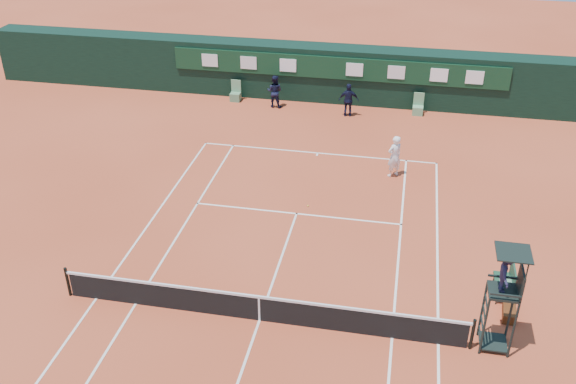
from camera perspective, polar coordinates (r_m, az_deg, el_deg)
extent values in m
plane|color=#C14D2D|center=(20.47, -2.54, -11.32)|extent=(90.00, 90.00, 0.00)
cube|color=white|center=(30.23, 2.66, 3.48)|extent=(11.05, 0.08, 0.01)
cube|color=white|center=(20.17, 13.21, -13.01)|extent=(0.08, 23.85, 0.01)
cube|color=silver|center=(22.16, -16.66, -9.04)|extent=(0.08, 23.85, 0.01)
cube|color=white|center=(20.11, 9.23, -12.67)|extent=(0.08, 23.85, 0.01)
cube|color=silver|center=(21.62, -13.37, -9.63)|extent=(0.08, 23.85, 0.01)
cube|color=white|center=(25.50, 0.77, -1.94)|extent=(8.31, 0.08, 0.01)
cube|color=silver|center=(20.47, -2.54, -11.30)|extent=(0.08, 12.88, 0.01)
cube|color=silver|center=(30.09, 2.61, 3.36)|extent=(0.08, 0.30, 0.01)
cube|color=black|center=(20.18, -2.57, -10.36)|extent=(12.60, 0.04, 0.90)
cube|color=silver|center=(19.87, -2.60, -9.31)|extent=(12.80, 0.06, 0.08)
cube|color=silver|center=(20.17, -2.57, -10.34)|extent=(0.06, 0.05, 0.92)
cylinder|color=black|center=(19.91, 16.07, -12.06)|extent=(0.10, 0.10, 1.10)
cylinder|color=black|center=(22.23, -18.98, -7.55)|extent=(0.10, 0.10, 1.10)
cube|color=black|center=(35.92, 4.42, 10.44)|extent=(40.00, 1.50, 3.00)
cube|color=#0D321D|center=(34.96, 4.29, 10.93)|extent=(18.00, 0.10, 1.20)
cube|color=silver|center=(36.33, -6.97, 11.54)|extent=(0.90, 0.04, 0.70)
cube|color=silver|center=(35.74, -3.53, 11.39)|extent=(0.90, 0.04, 0.70)
cube|color=white|center=(35.27, 0.00, 11.19)|extent=(0.90, 0.04, 0.70)
cube|color=white|center=(34.80, 5.93, 10.76)|extent=(0.90, 0.04, 0.70)
cube|color=silver|center=(34.69, 9.60, 10.44)|extent=(0.90, 0.04, 0.70)
cube|color=white|center=(34.72, 13.28, 10.07)|extent=(0.90, 0.04, 0.70)
cube|color=white|center=(34.85, 16.26, 9.75)|extent=(0.90, 0.04, 0.70)
cube|color=#55825B|center=(36.18, -4.69, 8.43)|extent=(0.55, 0.50, 0.46)
cube|color=#609368|center=(36.17, -4.64, 9.39)|extent=(0.55, 0.06, 0.70)
cube|color=#649969|center=(34.96, 11.45, 7.12)|extent=(0.55, 0.50, 0.46)
cube|color=#5E9063|center=(34.95, 11.55, 8.12)|extent=(0.55, 0.06, 0.70)
cylinder|color=black|center=(19.53, 17.04, -11.44)|extent=(0.07, 0.07, 2.00)
cylinder|color=black|center=(20.14, 16.89, -9.95)|extent=(0.07, 0.07, 2.00)
cylinder|color=black|center=(19.66, 19.39, -11.59)|extent=(0.07, 0.07, 2.00)
cylinder|color=black|center=(20.27, 19.16, -10.11)|extent=(0.07, 0.07, 2.00)
cube|color=black|center=(19.26, 18.61, -8.41)|extent=(0.85, 0.85, 0.08)
cube|color=black|center=(19.09, 20.00, -7.53)|extent=(0.06, 0.85, 0.80)
cube|color=black|center=(18.80, 18.82, -8.69)|extent=(0.85, 0.05, 0.06)
cube|color=black|center=(19.47, 18.60, -7.16)|extent=(0.85, 0.05, 0.06)
cylinder|color=black|center=(18.51, 20.37, -7.16)|extent=(0.04, 0.04, 1.00)
cylinder|color=black|center=(19.15, 20.10, -5.74)|extent=(0.04, 0.04, 1.00)
cube|color=black|center=(18.49, 19.44, -5.10)|extent=(0.95, 0.95, 0.04)
cube|color=black|center=(20.44, 17.74, -12.58)|extent=(0.80, 0.80, 0.05)
cube|color=black|center=(20.22, 16.71, -11.98)|extent=(0.04, 0.80, 0.04)
cube|color=black|center=(19.96, 16.88, -11.12)|extent=(0.04, 0.80, 0.04)
cube|color=black|center=(19.71, 17.05, -10.24)|extent=(0.04, 0.80, 0.04)
cube|color=black|center=(19.46, 17.22, -9.34)|extent=(0.04, 0.80, 0.04)
imported|color=#1C1B36|center=(18.85, 18.79, -6.78)|extent=(0.47, 0.82, 1.28)
cube|color=#183D28|center=(22.28, 18.60, -7.71)|extent=(0.55, 1.20, 0.08)
cube|color=#183D2A|center=(22.12, 19.39, -7.03)|extent=(0.06, 1.20, 0.60)
cylinder|color=black|center=(21.96, 18.05, -9.04)|extent=(0.04, 0.04, 0.41)
cylinder|color=black|center=(22.04, 19.19, -9.12)|extent=(0.04, 0.04, 0.41)
cylinder|color=black|center=(22.83, 17.83, -7.32)|extent=(0.04, 0.04, 0.41)
cylinder|color=black|center=(22.90, 18.92, -7.40)|extent=(0.04, 0.04, 0.41)
cube|color=black|center=(21.63, 19.05, -10.07)|extent=(0.46, 0.91, 0.33)
cube|color=silver|center=(22.31, 18.94, -8.21)|extent=(0.55, 0.55, 0.60)
cube|color=#54805F|center=(22.12, 19.08, -7.56)|extent=(0.57, 0.57, 0.05)
sphere|color=yellow|center=(25.97, 1.78, -1.23)|extent=(0.06, 0.06, 0.06)
imported|color=white|center=(28.18, 9.44, 3.15)|extent=(0.83, 0.80, 1.91)
imported|color=black|center=(35.03, -1.20, 8.94)|extent=(0.94, 0.77, 1.78)
imported|color=black|center=(34.00, 5.41, 8.13)|extent=(1.08, 0.55, 1.78)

